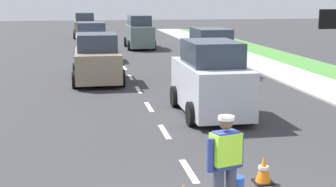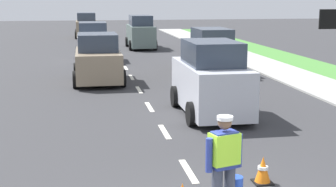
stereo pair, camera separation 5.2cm
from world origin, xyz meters
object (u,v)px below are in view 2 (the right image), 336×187
at_px(car_oncoming_third, 87,26).
at_px(road_worker, 225,161).
at_px(traffic_cone_far, 263,170).
at_px(car_oncoming_second, 93,43).
at_px(car_outgoing_far, 141,33).
at_px(car_outgoing_ahead, 211,81).
at_px(car_parked_far, 211,52).
at_px(car_oncoming_lead, 98,60).

bearing_deg(car_oncoming_third, road_worker, -87.00).
height_order(traffic_cone_far, car_oncoming_second, car_oncoming_second).
height_order(traffic_cone_far, car_outgoing_far, car_outgoing_far).
height_order(road_worker, car_oncoming_second, car_oncoming_second).
bearing_deg(car_outgoing_ahead, car_parked_far, 75.15).
bearing_deg(car_outgoing_ahead, road_worker, -102.82).
bearing_deg(car_outgoing_far, car_oncoming_lead, -104.00).
height_order(traffic_cone_far, car_oncoming_lead, car_oncoming_lead).
bearing_deg(road_worker, traffic_cone_far, 47.36).
bearing_deg(car_oncoming_third, car_oncoming_lead, -89.29).
height_order(car_outgoing_far, car_oncoming_second, car_outgoing_far).
bearing_deg(car_outgoing_ahead, traffic_cone_far, -94.29).
xyz_separation_m(car_parked_far, car_outgoing_far, (-1.99, 11.52, 0.09)).
relative_size(car_parked_far, car_oncoming_second, 1.08).
bearing_deg(car_oncoming_second, car_oncoming_lead, -89.55).
bearing_deg(car_oncoming_third, car_outgoing_far, -69.79).
distance_m(traffic_cone_far, car_parked_far, 13.93).
distance_m(road_worker, car_parked_far, 15.35).
distance_m(road_worker, car_outgoing_ahead, 6.95).
height_order(traffic_cone_far, car_oncoming_third, car_oncoming_third).
xyz_separation_m(car_oncoming_lead, car_oncoming_second, (-0.06, 7.26, 0.05)).
distance_m(road_worker, car_oncoming_third, 36.27).
relative_size(car_outgoing_ahead, car_oncoming_third, 0.92).
distance_m(road_worker, car_oncoming_lead, 13.18).
distance_m(road_worker, car_outgoing_far, 26.47).
relative_size(car_outgoing_far, car_oncoming_third, 1.01).
bearing_deg(car_outgoing_far, car_parked_far, -80.22).
distance_m(car_outgoing_ahead, car_oncoming_third, 29.65).
bearing_deg(traffic_cone_far, road_worker, -132.64).
bearing_deg(car_outgoing_far, traffic_cone_far, -91.33).
bearing_deg(car_oncoming_second, road_worker, -85.31).
relative_size(car_outgoing_ahead, car_outgoing_far, 0.90).
xyz_separation_m(traffic_cone_far, car_parked_far, (2.57, 13.68, 0.70)).
xyz_separation_m(road_worker, car_oncoming_third, (-1.90, 36.22, 0.07)).
distance_m(traffic_cone_far, car_oncoming_second, 19.34).
height_order(car_oncoming_lead, car_parked_far, car_parked_far).
relative_size(traffic_cone_far, car_oncoming_second, 0.13).
bearing_deg(road_worker, car_oncoming_second, 94.69).
xyz_separation_m(traffic_cone_far, car_oncoming_second, (-2.79, 19.12, 0.73)).
bearing_deg(car_oncoming_lead, car_outgoing_ahead, -63.44).
height_order(car_oncoming_lead, car_oncoming_third, car_oncoming_third).
relative_size(road_worker, car_oncoming_second, 0.42).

